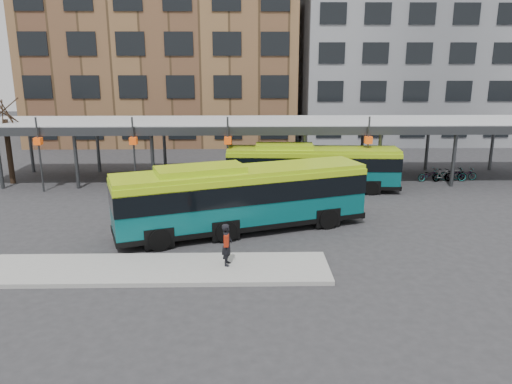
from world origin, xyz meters
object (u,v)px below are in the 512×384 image
at_px(tree, 9,148).
at_px(bus_front, 241,196).
at_px(bus_rear, 312,166).
at_px(pedestrian, 227,244).

bearing_deg(tree, bus_front, -32.54).
bearing_deg(bus_rear, tree, 176.55).
bearing_deg(bus_front, pedestrian, -115.93).
xyz_separation_m(bus_rear, pedestrian, (-5.05, -12.53, -0.51)).
height_order(bus_front, bus_rear, bus_front).
height_order(bus_front, pedestrian, bus_front).
distance_m(tree, pedestrian, 21.37).
distance_m(bus_front, pedestrian, 4.76).
distance_m(bus_rear, pedestrian, 13.52).
bearing_deg(bus_front, bus_rear, 40.81).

